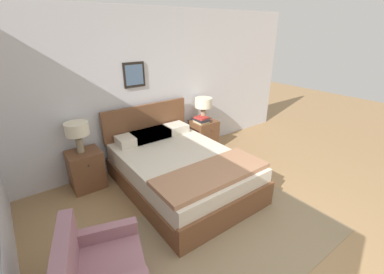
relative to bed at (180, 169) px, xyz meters
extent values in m
plane|color=#99754C|center=(0.05, -1.93, -0.31)|extent=(16.00, 16.00, 0.00)
cube|color=silver|center=(0.05, 1.14, 0.99)|extent=(6.83, 0.06, 2.60)
cube|color=black|center=(-0.12, 1.09, 1.27)|extent=(0.36, 0.02, 0.40)
cube|color=slate|center=(-0.12, 1.08, 1.27)|extent=(0.30, 0.00, 0.32)
cube|color=#897556|center=(0.00, -1.17, -0.30)|extent=(2.37, 1.78, 0.01)
cube|color=brown|center=(0.00, -0.04, -0.17)|extent=(1.56, 2.18, 0.28)
cube|color=brown|center=(0.00, -1.10, 0.01)|extent=(1.56, 0.06, 0.08)
cube|color=beige|center=(0.00, -0.04, 0.11)|extent=(1.49, 2.09, 0.27)
cube|color=brown|center=(0.00, 1.02, 0.51)|extent=(1.56, 0.06, 0.53)
cube|color=#9E7051|center=(0.00, -0.73, 0.27)|extent=(1.52, 0.61, 0.06)
cube|color=beige|center=(-0.37, 0.79, 0.31)|extent=(0.52, 0.32, 0.14)
cube|color=beige|center=(0.37, 0.79, 0.31)|extent=(0.52, 0.32, 0.14)
cube|color=slate|center=(0.00, 0.79, 0.31)|extent=(0.52, 0.32, 0.14)
cube|color=slate|center=(-0.12, 0.79, 0.31)|extent=(0.52, 0.32, 0.14)
cube|color=#8E606B|center=(-1.78, -1.01, 0.28)|extent=(0.32, 0.73, 0.39)
cube|color=#8E606B|center=(-1.43, -0.79, 0.16)|extent=(0.66, 0.29, 0.14)
cube|color=brown|center=(-1.15, 0.85, -0.01)|extent=(0.47, 0.42, 0.59)
sphere|color=#332D28|center=(-1.15, 0.63, 0.15)|extent=(0.02, 0.02, 0.02)
cube|color=brown|center=(1.15, 0.85, -0.01)|extent=(0.47, 0.42, 0.59)
sphere|color=#332D28|center=(1.15, 0.63, 0.15)|extent=(0.02, 0.02, 0.02)
cylinder|color=gray|center=(-1.17, 0.87, 0.39)|extent=(0.10, 0.10, 0.22)
cylinder|color=gray|center=(-1.17, 0.87, 0.53)|extent=(0.02, 0.02, 0.06)
cylinder|color=beige|center=(-1.17, 0.87, 0.65)|extent=(0.33, 0.33, 0.18)
cylinder|color=gray|center=(1.14, 0.87, 0.39)|extent=(0.10, 0.10, 0.22)
cylinder|color=gray|center=(1.14, 0.87, 0.53)|extent=(0.02, 0.02, 0.06)
cylinder|color=beige|center=(1.14, 0.87, 0.65)|extent=(0.33, 0.33, 0.18)
cube|color=beige|center=(1.04, 0.80, 0.31)|extent=(0.22, 0.25, 0.04)
cube|color=#232328|center=(1.04, 0.80, 0.35)|extent=(0.22, 0.28, 0.04)
cube|color=#B7332D|center=(1.04, 0.80, 0.38)|extent=(0.24, 0.25, 0.03)
camera|label=1|loc=(-1.87, -2.82, 1.97)|focal=24.00mm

